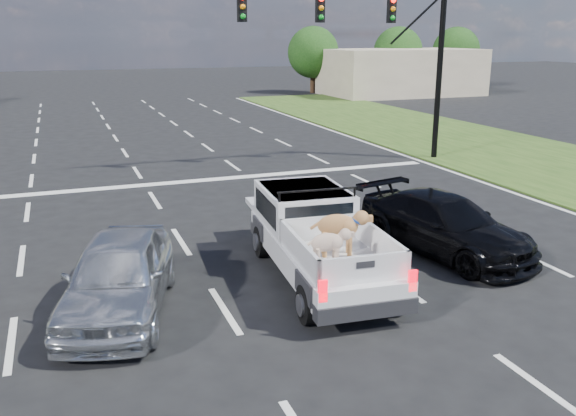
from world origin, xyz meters
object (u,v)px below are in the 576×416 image
at_px(traffic_signal, 386,35).
at_px(black_coupe, 445,225).
at_px(silver_sedan, 119,275).
at_px(pickup_truck, 317,237).

distance_m(traffic_signal, black_coupe, 10.76).
bearing_deg(traffic_signal, silver_sedan, -137.12).
xyz_separation_m(silver_sedan, black_coupe, (7.13, 0.61, -0.05)).
distance_m(pickup_truck, silver_sedan, 3.91).
xyz_separation_m(traffic_signal, black_coupe, (-3.55, -9.30, -4.08)).
height_order(pickup_truck, silver_sedan, pickup_truck).
distance_m(traffic_signal, silver_sedan, 15.11).
relative_size(traffic_signal, black_coupe, 2.05).
relative_size(pickup_truck, black_coupe, 1.13).
xyz_separation_m(pickup_truck, black_coupe, (3.23, 0.30, -0.20)).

